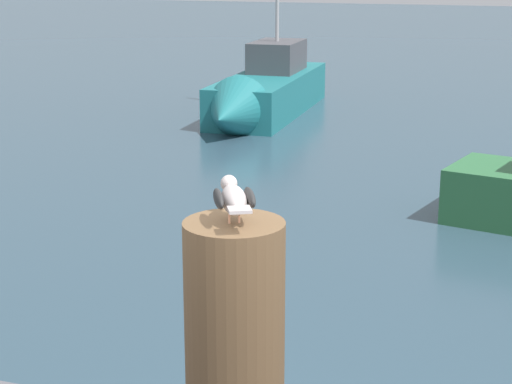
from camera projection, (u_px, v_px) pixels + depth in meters
mooring_post at (235, 362)px, 3.31m from camera, size 0.38×0.38×1.11m
seagull at (234, 198)px, 3.15m from camera, size 0.23×0.37×0.14m
boat_teal at (262, 93)px, 18.60m from camera, size 1.69×6.13×4.38m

